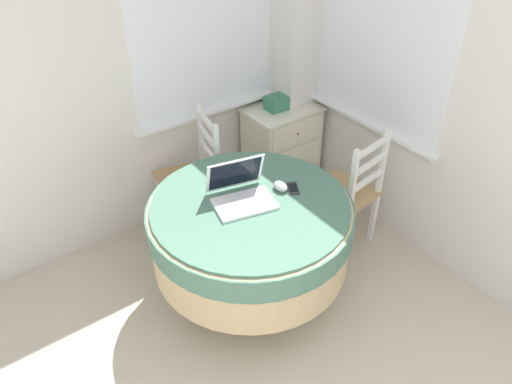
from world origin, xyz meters
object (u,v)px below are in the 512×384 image
object	(u,v)px
round_dining_table	(251,229)
computer_mouse	(281,186)
cell_phone	(293,188)
dining_chair_near_back_window	(193,177)
corner_cabinet	(281,149)
dining_chair_near_right_window	(348,193)
laptop	(241,193)
storage_box	(277,103)

from	to	relation	value
round_dining_table	computer_mouse	distance (m)	0.30
cell_phone	dining_chair_near_back_window	xyz separation A→B (m)	(-0.20, 0.85, -0.31)
corner_cabinet	computer_mouse	bearing A→B (deg)	-129.59
dining_chair_near_right_window	corner_cabinet	world-z (taller)	dining_chair_near_right_window
round_dining_table	corner_cabinet	world-z (taller)	round_dining_table
laptop	corner_cabinet	xyz separation A→B (m)	(0.94, 0.79, -0.43)
dining_chair_near_right_window	storage_box	bearing A→B (deg)	87.13
dining_chair_near_back_window	storage_box	size ratio (longest dim) A/B	5.62
computer_mouse	dining_chair_near_back_window	distance (m)	0.88
laptop	dining_chair_near_right_window	distance (m)	0.92
dining_chair_near_back_window	round_dining_table	bearing A→B (deg)	-95.80
laptop	corner_cabinet	bearing A→B (deg)	40.08
computer_mouse	storage_box	world-z (taller)	storage_box
round_dining_table	computer_mouse	world-z (taller)	computer_mouse
computer_mouse	cell_phone	distance (m)	0.08
dining_chair_near_back_window	dining_chair_near_right_window	bearing A→B (deg)	-46.73
round_dining_table	cell_phone	size ratio (longest dim) A/B	8.84
round_dining_table	computer_mouse	size ratio (longest dim) A/B	12.00
dining_chair_near_back_window	corner_cabinet	xyz separation A→B (m)	(0.83, 0.03, -0.08)
storage_box	cell_phone	bearing A→B (deg)	-123.08
dining_chair_near_back_window	corner_cabinet	bearing A→B (deg)	2.26
round_dining_table	computer_mouse	bearing A→B (deg)	1.08
cell_phone	dining_chair_near_back_window	distance (m)	0.92
dining_chair_near_back_window	corner_cabinet	distance (m)	0.84
laptop	cell_phone	size ratio (longest dim) A/B	2.95
cell_phone	corner_cabinet	xyz separation A→B (m)	(0.63, 0.88, -0.38)
corner_cabinet	storage_box	distance (m)	0.41
corner_cabinet	storage_box	xyz separation A→B (m)	(-0.04, 0.02, 0.41)
computer_mouse	corner_cabinet	distance (m)	1.17
corner_cabinet	dining_chair_near_back_window	bearing A→B (deg)	-177.74
laptop	dining_chair_near_right_window	size ratio (longest dim) A/B	0.43
laptop	computer_mouse	distance (m)	0.25
dining_chair_near_back_window	storage_box	xyz separation A→B (m)	(0.79, 0.05, 0.33)
laptop	cell_phone	xyz separation A→B (m)	(0.31, -0.09, -0.04)
round_dining_table	laptop	distance (m)	0.24
cell_phone	dining_chair_near_right_window	world-z (taller)	dining_chair_near_right_window
cell_phone	dining_chair_near_back_window	bearing A→B (deg)	103.47
laptop	storage_box	size ratio (longest dim) A/B	2.44
dining_chair_near_back_window	dining_chair_near_right_window	world-z (taller)	same
dining_chair_near_right_window	storage_box	size ratio (longest dim) A/B	5.62
round_dining_table	dining_chair_near_right_window	size ratio (longest dim) A/B	1.30
dining_chair_near_back_window	dining_chair_near_right_window	xyz separation A→B (m)	(0.75, -0.79, 0.00)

